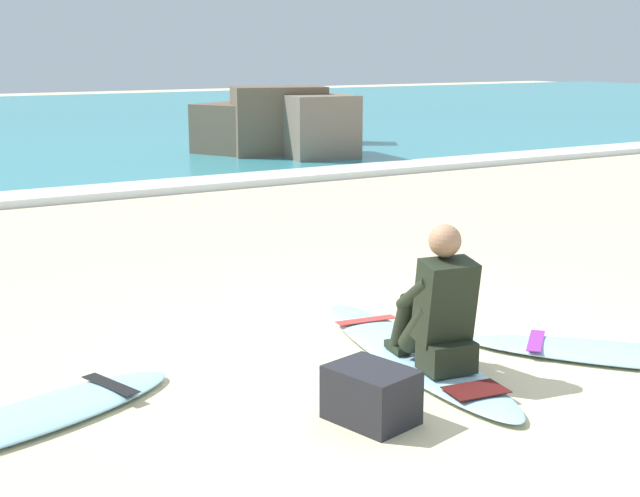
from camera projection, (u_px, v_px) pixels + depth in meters
The scene contains 8 objects.
ground_plane at pixel (406, 359), 6.06m from camera, with size 80.00×80.00×0.00m, color beige.
breaking_foam at pixel (82, 194), 12.67m from camera, with size 80.00×0.90×0.11m, color white.
surfboard_main at pixel (411, 354), 6.06m from camera, with size 0.86×2.59×0.08m.
surfer_seated at pixel (439, 312), 5.66m from camera, with size 0.44×0.74×0.95m.
surfboard_spare_near at pixel (35, 416), 5.03m from camera, with size 1.92×1.06×0.08m.
surfboard_spare_far at pixel (627, 354), 6.05m from camera, with size 1.85×1.98×0.08m.
rock_outcrop_distant at pixel (286, 127), 17.25m from camera, with size 4.14×3.33×1.40m.
beach_bag at pixel (371, 395), 5.02m from camera, with size 0.36×0.48×0.32m, color #232328.
Camera 1 is at (-3.44, -4.63, 2.09)m, focal length 49.22 mm.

